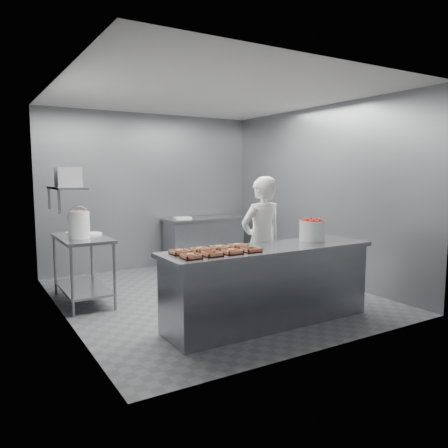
{
  "coord_description": "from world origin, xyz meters",
  "views": [
    {
      "loc": [
        -2.99,
        -5.31,
        1.75
      ],
      "look_at": [
        0.08,
        -0.2,
        1.04
      ],
      "focal_mm": 35.0,
      "sensor_mm": 36.0,
      "label": 1
    }
  ],
  "objects_px": {
    "strawberry_tub": "(312,229)",
    "tray_6": "(219,248)",
    "prep_table": "(83,259)",
    "tray_2": "(232,251)",
    "worker": "(261,242)",
    "back_counter": "(204,241)",
    "appliance": "(68,177)",
    "tray_0": "(191,256)",
    "tray_5": "(200,250)",
    "glaze_bucket": "(79,224)",
    "tray_4": "(180,252)",
    "service_counter": "(269,285)",
    "tray_1": "(212,254)",
    "tray_7": "(237,246)",
    "tray_3": "(251,250)"
  },
  "relations": [
    {
      "from": "strawberry_tub",
      "to": "tray_6",
      "type": "bearing_deg",
      "value": 179.19
    },
    {
      "from": "prep_table",
      "to": "tray_2",
      "type": "relative_size",
      "value": 6.4
    },
    {
      "from": "worker",
      "to": "strawberry_tub",
      "type": "height_order",
      "value": "worker"
    },
    {
      "from": "back_counter",
      "to": "appliance",
      "type": "distance_m",
      "value": 3.31
    },
    {
      "from": "tray_0",
      "to": "strawberry_tub",
      "type": "xyz_separation_m",
      "value": [
        1.82,
        0.24,
        0.12
      ]
    },
    {
      "from": "tray_0",
      "to": "tray_5",
      "type": "relative_size",
      "value": 1.0
    },
    {
      "from": "glaze_bucket",
      "to": "appliance",
      "type": "relative_size",
      "value": 1.26
    },
    {
      "from": "tray_4",
      "to": "tray_2",
      "type": "bearing_deg",
      "value": -28.6
    },
    {
      "from": "tray_6",
      "to": "back_counter",
      "type": "bearing_deg",
      "value": 64.45
    },
    {
      "from": "tray_0",
      "to": "appliance",
      "type": "bearing_deg",
      "value": 110.96
    },
    {
      "from": "tray_0",
      "to": "tray_5",
      "type": "distance_m",
      "value": 0.36
    },
    {
      "from": "tray_0",
      "to": "tray_4",
      "type": "xyz_separation_m",
      "value": [
        0.0,
        0.26,
        0.0
      ]
    },
    {
      "from": "strawberry_tub",
      "to": "service_counter",
      "type": "bearing_deg",
      "value": -171.49
    },
    {
      "from": "worker",
      "to": "service_counter",
      "type": "bearing_deg",
      "value": 58.82
    },
    {
      "from": "strawberry_tub",
      "to": "glaze_bucket",
      "type": "relative_size",
      "value": 0.76
    },
    {
      "from": "tray_2",
      "to": "glaze_bucket",
      "type": "relative_size",
      "value": 0.45
    },
    {
      "from": "prep_table",
      "to": "tray_5",
      "type": "distance_m",
      "value": 2.02
    },
    {
      "from": "tray_1",
      "to": "tray_2",
      "type": "relative_size",
      "value": 1.0
    },
    {
      "from": "back_counter",
      "to": "worker",
      "type": "bearing_deg",
      "value": -102.3
    },
    {
      "from": "back_counter",
      "to": "tray_5",
      "type": "xyz_separation_m",
      "value": [
        -1.73,
        -3.12,
        0.47
      ]
    },
    {
      "from": "tray_6",
      "to": "tray_5",
      "type": "bearing_deg",
      "value": 180.0
    },
    {
      "from": "tray_2",
      "to": "appliance",
      "type": "relative_size",
      "value": 0.57
    },
    {
      "from": "tray_5",
      "to": "prep_table",
      "type": "bearing_deg",
      "value": 114.23
    },
    {
      "from": "worker",
      "to": "glaze_bucket",
      "type": "relative_size",
      "value": 4.07
    },
    {
      "from": "tray_7",
      "to": "appliance",
      "type": "height_order",
      "value": "appliance"
    },
    {
      "from": "tray_3",
      "to": "tray_7",
      "type": "xyz_separation_m",
      "value": [
        -0.0,
        0.26,
        0.0
      ]
    },
    {
      "from": "tray_2",
      "to": "tray_7",
      "type": "xyz_separation_m",
      "value": [
        0.24,
        0.26,
        0.0
      ]
    },
    {
      "from": "back_counter",
      "to": "worker",
      "type": "xyz_separation_m",
      "value": [
        -0.58,
        -2.65,
        0.4
      ]
    },
    {
      "from": "appliance",
      "to": "tray_4",
      "type": "bearing_deg",
      "value": -64.59
    },
    {
      "from": "tray_4",
      "to": "tray_3",
      "type": "bearing_deg",
      "value": -19.89
    },
    {
      "from": "service_counter",
      "to": "tray_4",
      "type": "distance_m",
      "value": 1.18
    },
    {
      "from": "tray_0",
      "to": "tray_5",
      "type": "height_order",
      "value": "same"
    },
    {
      "from": "service_counter",
      "to": "tray_3",
      "type": "bearing_deg",
      "value": -159.42
    },
    {
      "from": "tray_2",
      "to": "worker",
      "type": "relative_size",
      "value": 0.11
    },
    {
      "from": "back_counter",
      "to": "tray_3",
      "type": "bearing_deg",
      "value": -110.27
    },
    {
      "from": "service_counter",
      "to": "back_counter",
      "type": "height_order",
      "value": "same"
    },
    {
      "from": "tray_1",
      "to": "tray_4",
      "type": "height_order",
      "value": "tray_4"
    },
    {
      "from": "back_counter",
      "to": "tray_3",
      "type": "relative_size",
      "value": 8.01
    },
    {
      "from": "tray_7",
      "to": "worker",
      "type": "height_order",
      "value": "worker"
    },
    {
      "from": "service_counter",
      "to": "tray_5",
      "type": "distance_m",
      "value": 0.96
    },
    {
      "from": "back_counter",
      "to": "tray_6",
      "type": "distance_m",
      "value": 3.49
    },
    {
      "from": "tray_1",
      "to": "glaze_bucket",
      "type": "bearing_deg",
      "value": 114.22
    },
    {
      "from": "tray_6",
      "to": "worker",
      "type": "distance_m",
      "value": 1.03
    },
    {
      "from": "tray_4",
      "to": "appliance",
      "type": "xyz_separation_m",
      "value": [
        -0.75,
        1.69,
        0.77
      ]
    },
    {
      "from": "prep_table",
      "to": "strawberry_tub",
      "type": "bearing_deg",
      "value": -37.47
    },
    {
      "from": "back_counter",
      "to": "appliance",
      "type": "xyz_separation_m",
      "value": [
        -2.72,
        -1.43,
        1.24
      ]
    },
    {
      "from": "back_counter",
      "to": "tray_5",
      "type": "bearing_deg",
      "value": -119.03
    },
    {
      "from": "strawberry_tub",
      "to": "tray_1",
      "type": "bearing_deg",
      "value": -171.25
    },
    {
      "from": "tray_0",
      "to": "strawberry_tub",
      "type": "bearing_deg",
      "value": 7.6
    },
    {
      "from": "service_counter",
      "to": "tray_3",
      "type": "relative_size",
      "value": 13.88
    }
  ]
}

